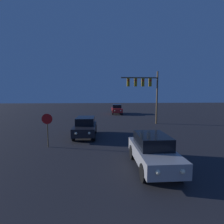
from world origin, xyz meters
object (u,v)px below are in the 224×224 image
(car_far, at_px, (117,109))
(traffic_signal_mast, at_px, (146,87))
(car_near, at_px, (153,151))
(stop_sign, at_px, (47,124))
(car_mid, at_px, (85,127))

(car_far, xyz_separation_m, traffic_signal_mast, (2.34, -9.69, 3.30))
(car_near, bearing_deg, traffic_signal_mast, -102.91)
(car_near, relative_size, stop_sign, 1.85)
(car_near, bearing_deg, stop_sign, -31.44)
(traffic_signal_mast, relative_size, stop_sign, 2.69)
(car_near, bearing_deg, car_far, -91.02)
(traffic_signal_mast, height_order, stop_sign, traffic_signal_mast)
(car_mid, xyz_separation_m, car_far, (3.94, 15.22, 0.00))
(car_mid, height_order, car_far, same)
(car_mid, distance_m, car_far, 15.73)
(car_far, bearing_deg, car_mid, 76.86)
(car_mid, xyz_separation_m, stop_sign, (-2.20, -2.62, 0.70))
(car_far, xyz_separation_m, stop_sign, (-6.14, -17.85, 0.70))
(car_mid, bearing_deg, car_far, -103.99)
(traffic_signal_mast, bearing_deg, car_near, -102.65)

